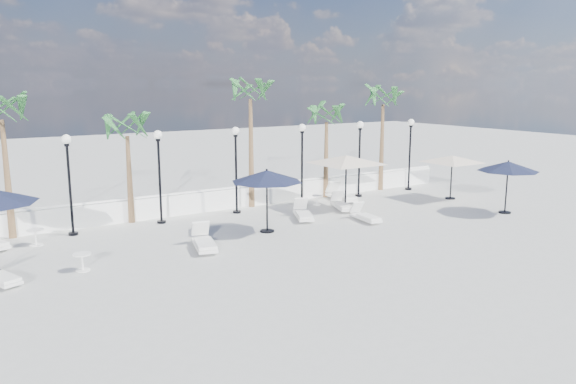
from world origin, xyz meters
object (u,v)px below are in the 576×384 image
lounger_5 (341,195)px  lounger_6 (365,216)px  lounger_7 (342,205)px  parasol_navy_right (508,167)px  parasol_navy_mid (267,176)px  parasol_cream_sq_a (346,156)px  lounger_3 (303,214)px  parasol_cream_sq_b (452,156)px  lounger_4 (204,242)px

lounger_5 → lounger_6: (-1.72, -3.88, -0.05)m
lounger_7 → parasol_navy_right: bearing=-18.6°
parasol_navy_mid → parasol_navy_right: bearing=-15.2°
parasol_navy_mid → parasol_cream_sq_a: size_ratio=0.51×
lounger_3 → lounger_5: 4.34m
lounger_3 → parasol_navy_right: parasol_navy_right is taller
parasol_cream_sq_b → parasol_navy_right: bearing=-96.0°
lounger_7 → parasol_cream_sq_a: parasol_cream_sq_a is taller
parasol_cream_sq_a → parasol_cream_sq_b: size_ratio=1.16×
parasol_cream_sq_a → lounger_6: bearing=-107.8°
lounger_7 → lounger_4: bearing=-144.2°
lounger_7 → parasol_navy_mid: size_ratio=0.68×
lounger_6 → lounger_4: bearing=-173.0°
lounger_3 → lounger_7: lounger_3 is taller
lounger_5 → lounger_6: size_ratio=1.22×
parasol_cream_sq_a → parasol_navy_mid: bearing=-162.7°
lounger_6 → parasol_cream_sq_a: bearing=78.2°
lounger_3 → lounger_5: size_ratio=0.93×
lounger_4 → lounger_5: (9.12, 4.00, 0.01)m
lounger_4 → lounger_3: bearing=33.4°
lounger_3 → parasol_navy_right: bearing=-0.7°
lounger_7 → parasol_cream_sq_b: (6.11, -0.97, 1.95)m
parasol_cream_sq_b → parasol_cream_sq_a: bearing=170.3°
lounger_4 → lounger_6: size_ratio=1.19×
lounger_6 → parasol_cream_sq_a: 3.30m
lounger_4 → parasol_navy_right: (13.65, -2.07, 1.84)m
lounger_6 → lounger_7: size_ratio=0.93×
lounger_3 → lounger_4: size_ratio=0.95×
lounger_4 → lounger_6: 7.41m
parasol_navy_right → parasol_cream_sq_a: (-5.51, 4.48, 0.38)m
parasol_navy_mid → parasol_cream_sq_b: bearing=3.1°
lounger_5 → parasol_navy_mid: parasol_navy_mid is taller
lounger_3 → lounger_6: lounger_3 is taller
lounger_3 → parasol_cream_sq_b: bearing=21.7°
parasol_cream_sq_a → lounger_3: bearing=-167.5°
lounger_3 → lounger_5: (3.74, 2.20, 0.02)m
lounger_6 → lounger_7: lounger_7 is taller
parasol_cream_sq_a → parasol_cream_sq_b: parasol_cream_sq_a is taller
lounger_7 → parasol_cream_sq_b: size_ratio=0.40×
lounger_4 → parasol_navy_right: 13.93m
parasol_navy_right → lounger_3: bearing=154.9°
lounger_7 → parasol_cream_sq_b: parasol_cream_sq_b is taller
lounger_7 → parasol_cream_sq_a: 2.26m
lounger_6 → lounger_7: bearing=83.6°
lounger_5 → parasol_navy_right: 7.79m
parasol_navy_right → parasol_cream_sq_a: 7.11m
lounger_7 → lounger_3: bearing=-148.0°
lounger_3 → parasol_cream_sq_b: 8.85m
parasol_cream_sq_a → parasol_navy_right: bearing=-39.1°
parasol_cream_sq_b → lounger_6: bearing=-169.0°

